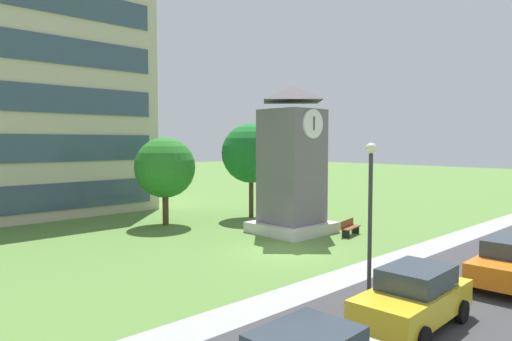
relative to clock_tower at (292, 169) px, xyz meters
The scene contains 10 objects.
ground_plane 5.97m from the clock_tower, 143.54° to the right, with size 160.00×160.00×0.00m, color #567F38.
street_asphalt 12.79m from the clock_tower, 107.96° to the right, with size 120.00×7.20×0.01m, color #38383A.
kerb_strip 8.97m from the clock_tower, 117.52° to the right, with size 120.00×1.60×0.01m, color #9E9E99.
clock_tower is the anchor object (origin of this frame).
park_bench 4.60m from the clock_tower, 59.17° to the right, with size 1.86×0.88×0.88m.
street_lamp 11.06m from the clock_tower, 124.51° to the right, with size 0.36×0.36×5.19m.
tree_near_tower 8.10m from the clock_tower, 119.27° to the left, with size 3.77×3.77×5.51m.
tree_streetside 5.78m from the clock_tower, 70.89° to the left, with size 4.08×4.08×6.48m.
parked_car_yellow 13.99m from the clock_tower, 123.69° to the right, with size 4.29×2.09×1.69m.
parked_car_orange 12.48m from the clock_tower, 97.48° to the right, with size 4.38×2.14×1.69m.
Camera 1 is at (-15.80, -14.69, 5.23)m, focal length 32.17 mm.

